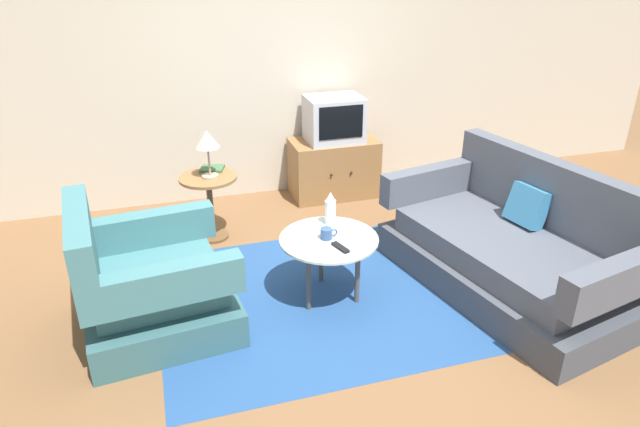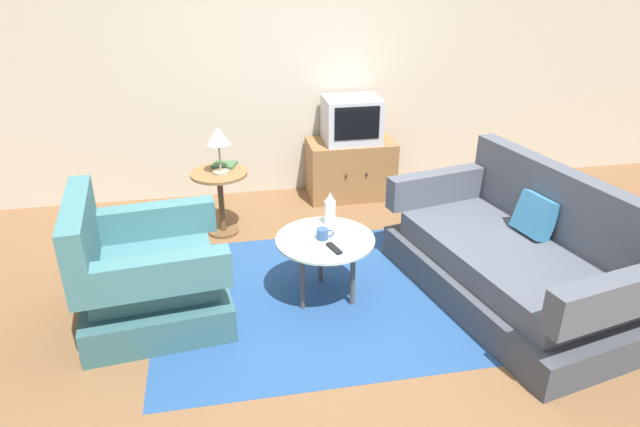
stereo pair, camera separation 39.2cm
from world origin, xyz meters
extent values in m
plane|color=brown|center=(0.00, 0.00, 0.00)|extent=(16.00, 16.00, 0.00)
cube|color=#BCB29E|center=(0.00, 2.22, 1.35)|extent=(9.00, 0.12, 2.70)
cube|color=navy|center=(-0.04, 0.12, 0.00)|extent=(2.41, 1.90, 0.00)
cube|color=#325C60|center=(-1.21, 0.11, 0.12)|extent=(1.04, 1.02, 0.24)
cube|color=#3D7075|center=(-1.21, 0.11, 0.33)|extent=(0.87, 0.72, 0.18)
cube|color=#3D7075|center=(-1.61, 0.07, 0.66)|extent=(0.24, 0.93, 0.49)
cube|color=#3D7075|center=(-1.17, -0.28, 0.54)|extent=(0.95, 0.24, 0.24)
cube|color=#3D7075|center=(-1.25, 0.50, 0.54)|extent=(0.95, 0.24, 0.24)
cube|color=#3E424B|center=(1.23, -0.15, 0.12)|extent=(1.35, 2.03, 0.24)
cube|color=#4C515B|center=(1.23, -0.15, 0.33)|extent=(1.16, 1.73, 0.18)
cube|color=#4C515B|center=(1.65, -0.06, 0.67)|extent=(0.53, 1.86, 0.49)
cube|color=#4C515B|center=(1.05, 0.70, 0.55)|extent=(0.99, 0.34, 0.26)
cube|color=#4C515B|center=(1.42, -0.99, 0.55)|extent=(0.99, 0.34, 0.26)
cube|color=teal|center=(1.48, 0.02, 0.56)|extent=(0.26, 0.32, 0.31)
cylinder|color=#B2C6C1|center=(-0.04, 0.12, 0.47)|extent=(0.69, 0.69, 0.02)
cylinder|color=#4C4742|center=(-0.03, 0.34, 0.23)|extent=(0.04, 0.04, 0.46)
cylinder|color=#4C4742|center=(-0.22, 0.01, 0.23)|extent=(0.04, 0.04, 0.46)
cylinder|color=#4C4742|center=(0.13, -0.01, 0.23)|extent=(0.04, 0.04, 0.46)
cylinder|color=olive|center=(-0.73, 1.28, 0.56)|extent=(0.48, 0.48, 0.02)
cylinder|color=brown|center=(-0.73, 1.28, 0.27)|extent=(0.05, 0.05, 0.55)
cylinder|color=brown|center=(-0.73, 1.28, 0.01)|extent=(0.27, 0.27, 0.02)
cube|color=olive|center=(0.57, 1.88, 0.29)|extent=(0.85, 0.47, 0.58)
sphere|color=black|center=(0.47, 1.63, 0.32)|extent=(0.02, 0.02, 0.02)
sphere|color=black|center=(0.67, 1.63, 0.32)|extent=(0.02, 0.02, 0.02)
cube|color=#B7B7BC|center=(0.57, 1.88, 0.79)|extent=(0.54, 0.42, 0.43)
cube|color=black|center=(0.57, 1.66, 0.82)|extent=(0.43, 0.01, 0.31)
cylinder|color=#9E937A|center=(-0.71, 1.25, 0.58)|extent=(0.14, 0.14, 0.02)
cylinder|color=#9E937A|center=(-0.71, 1.25, 0.72)|extent=(0.02, 0.02, 0.24)
cone|color=beige|center=(-0.71, 1.25, 0.91)|extent=(0.20, 0.20, 0.14)
cylinder|color=white|center=(0.04, 0.33, 0.57)|extent=(0.08, 0.08, 0.18)
cone|color=white|center=(0.04, 0.33, 0.69)|extent=(0.07, 0.07, 0.07)
cylinder|color=#335184|center=(-0.06, 0.12, 0.52)|extent=(0.08, 0.08, 0.08)
torus|color=#335184|center=(-0.01, 0.12, 0.52)|extent=(0.06, 0.01, 0.06)
cube|color=black|center=(-0.01, -0.05, 0.49)|extent=(0.09, 0.16, 0.02)
cube|color=#3D663D|center=(-0.68, 1.42, 0.59)|extent=(0.23, 0.22, 0.02)
camera|label=1|loc=(-1.10, -3.17, 2.32)|focal=31.64mm
camera|label=2|loc=(-0.72, -3.27, 2.32)|focal=31.64mm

